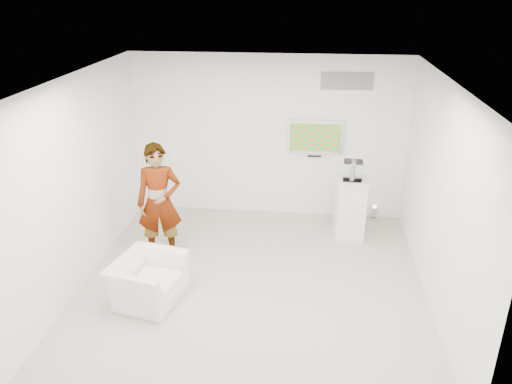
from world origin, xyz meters
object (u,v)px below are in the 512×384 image
at_px(tv, 315,137).
at_px(floor_uplight, 374,213).
at_px(person, 159,202).
at_px(armchair, 148,280).
at_px(pedestal, 350,209).

relative_size(tv, floor_uplight, 3.47).
bearing_deg(tv, person, -142.99).
bearing_deg(armchair, tv, -23.96).
xyz_separation_m(armchair, pedestal, (2.90, 2.17, 0.23)).
bearing_deg(tv, pedestal, -52.86).
distance_m(person, armchair, 1.37).
bearing_deg(tv, floor_uplight, -4.72).
bearing_deg(floor_uplight, person, -154.33).
distance_m(tv, pedestal, 1.46).
bearing_deg(person, tv, 23.97).
bearing_deg(person, floor_uplight, 12.63).
bearing_deg(armchair, floor_uplight, -36.65).
bearing_deg(person, pedestal, 4.62).
bearing_deg(pedestal, person, -162.34).
xyz_separation_m(tv, armchair, (-2.26, -3.01, -1.23)).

